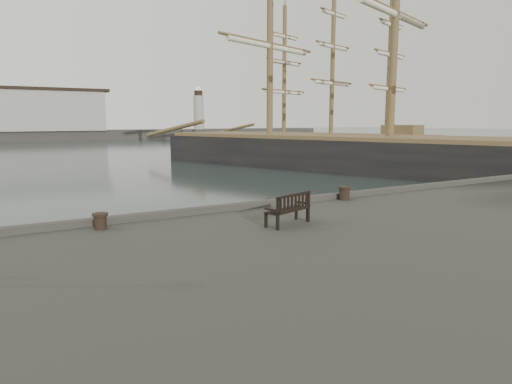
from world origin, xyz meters
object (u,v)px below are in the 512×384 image
(tall_ship_main, at_px, (389,162))
(bollard_left, at_px, (100,221))
(bench, at_px, (288,215))
(tall_ship_far, at_px, (330,148))
(bollard_right, at_px, (344,193))

(tall_ship_main, bearing_deg, bollard_left, -170.10)
(bench, distance_m, tall_ship_far, 46.57)
(bollard_left, relative_size, tall_ship_far, 0.01)
(bollard_left, xyz_separation_m, bollard_right, (7.94, 0.17, 0.03))
(bollard_right, bearing_deg, bollard_left, -178.81)
(tall_ship_main, xyz_separation_m, tall_ship_far, (8.91, 18.15, -0.06))
(bench, distance_m, bollard_right, 4.24)
(bollard_left, distance_m, tall_ship_far, 48.11)
(tall_ship_main, bearing_deg, tall_ship_far, 43.36)
(bollard_right, relative_size, tall_ship_main, 0.01)
(bench, relative_size, bollard_right, 3.18)
(tall_ship_far, bearing_deg, bollard_left, -154.82)
(bollard_left, relative_size, tall_ship_main, 0.01)
(bollard_right, bearing_deg, bench, -150.63)
(bench, distance_m, tall_ship_main, 27.50)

